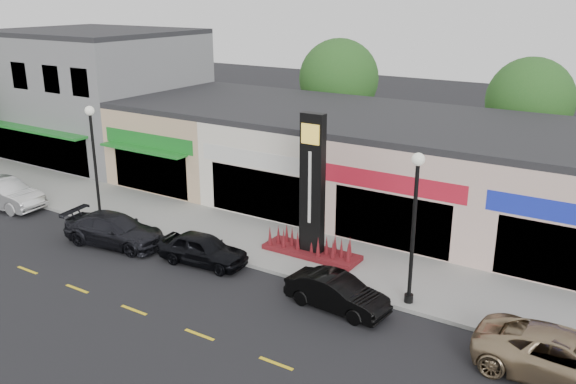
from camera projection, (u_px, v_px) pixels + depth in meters
name	position (u px, v px, depth m)	size (l,w,h in m)	color
ground	(191.00, 278.00, 23.78)	(120.00, 120.00, 0.00)	black
sidewalk	(255.00, 240.00, 27.24)	(52.00, 4.30, 0.15)	gray
curb	(224.00, 257.00, 25.44)	(52.00, 0.20, 0.15)	gray
building_grey_2story	(98.00, 93.00, 40.87)	(12.00, 10.95, 8.30)	slate
shop_beige	(208.00, 136.00, 36.55)	(7.00, 10.85, 4.80)	tan
shop_cream	(308.00, 152.00, 32.98)	(7.00, 10.01, 4.80)	beige
shop_pink_w	(433.00, 171.00, 29.40)	(7.00, 10.01, 4.80)	beige
tree_rear_west	(339.00, 79.00, 39.80)	(5.20, 5.20, 7.83)	#382619
tree_rear_mid	(530.00, 101.00, 33.77)	(4.80, 4.80, 7.29)	#382619
lamp_west_near	(94.00, 151.00, 28.78)	(0.44, 0.44, 5.47)	black
lamp_east_near	(414.00, 214.00, 20.60)	(0.44, 0.44, 5.47)	black
pylon_sign	(312.00, 207.00, 24.89)	(4.20, 1.30, 6.00)	#5D1510
car_white_van	(4.00, 194.00, 31.29)	(4.60, 1.60, 1.51)	silver
car_dark_sedan	(115.00, 230.00, 26.74)	(4.74, 1.93, 1.37)	black
car_black_sedan	(203.00, 249.00, 24.85)	(3.81, 1.53, 1.30)	black
car_black_conv	(337.00, 293.00, 21.30)	(3.75, 1.31, 1.24)	black
car_gold_suv	(567.00, 358.00, 17.33)	(5.15, 2.37, 1.43)	tan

